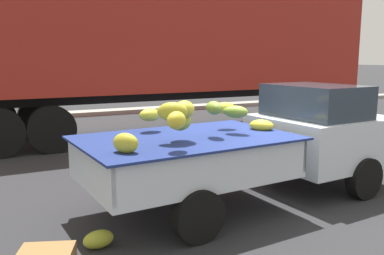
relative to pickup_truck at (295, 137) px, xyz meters
The scene contains 5 objects.
ground 1.01m from the pickup_truck, behind, with size 220.00×220.00×0.00m, color #28282B.
curb_strip 10.49m from the pickup_truck, 92.63° to the left, with size 80.00×0.80×0.16m, color gray.
pickup_truck is the anchor object (origin of this frame).
semi_trailer 6.05m from the pickup_truck, 85.92° to the left, with size 12.03×2.72×3.95m.
fallen_banana_bunch_near_tailgate 3.47m from the pickup_truck, 169.47° to the right, with size 0.36×0.23×0.20m, color #A8AF30.
Camera 1 is at (-3.83, -4.91, 2.12)m, focal length 38.23 mm.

